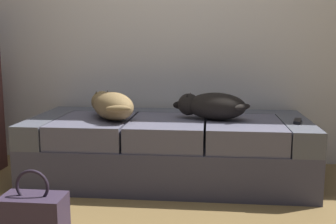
{
  "coord_description": "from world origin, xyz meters",
  "views": [
    {
      "loc": [
        0.29,
        -1.79,
        0.99
      ],
      "look_at": [
        0.0,
        1.06,
        0.51
      ],
      "focal_mm": 43.39,
      "sensor_mm": 36.0,
      "label": 1
    }
  ],
  "objects_px": {
    "couch": "(169,149)",
    "tv_remote": "(297,121)",
    "handbag": "(34,217)",
    "dog_dark": "(211,106)",
    "dog_tan": "(111,105)"
  },
  "relations": [
    {
      "from": "dog_dark",
      "to": "dog_tan",
      "type": "bearing_deg",
      "value": -175.56
    },
    {
      "from": "dog_dark",
      "to": "tv_remote",
      "type": "xyz_separation_m",
      "value": [
        0.59,
        -0.07,
        -0.09
      ]
    },
    {
      "from": "dog_tan",
      "to": "dog_dark",
      "type": "bearing_deg",
      "value": 4.44
    },
    {
      "from": "dog_dark",
      "to": "couch",
      "type": "bearing_deg",
      "value": 172.39
    },
    {
      "from": "handbag",
      "to": "dog_tan",
      "type": "bearing_deg",
      "value": 79.18
    },
    {
      "from": "dog_tan",
      "to": "tv_remote",
      "type": "height_order",
      "value": "dog_tan"
    },
    {
      "from": "dog_tan",
      "to": "handbag",
      "type": "relative_size",
      "value": 1.39
    },
    {
      "from": "dog_tan",
      "to": "dog_dark",
      "type": "distance_m",
      "value": 0.72
    },
    {
      "from": "couch",
      "to": "dog_tan",
      "type": "relative_size",
      "value": 3.82
    },
    {
      "from": "dog_dark",
      "to": "handbag",
      "type": "height_order",
      "value": "dog_dark"
    },
    {
      "from": "dog_tan",
      "to": "handbag",
      "type": "bearing_deg",
      "value": -100.82
    },
    {
      "from": "couch",
      "to": "dog_dark",
      "type": "relative_size",
      "value": 3.55
    },
    {
      "from": "couch",
      "to": "tv_remote",
      "type": "bearing_deg",
      "value": -6.84
    },
    {
      "from": "couch",
      "to": "dog_tan",
      "type": "distance_m",
      "value": 0.53
    },
    {
      "from": "tv_remote",
      "to": "handbag",
      "type": "bearing_deg",
      "value": -132.59
    }
  ]
}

